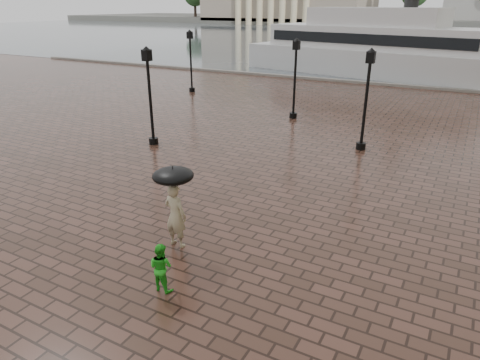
# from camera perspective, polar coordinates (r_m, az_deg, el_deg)

# --- Properties ---
(ground) EXTENTS (300.00, 300.00, 0.00)m
(ground) POSITION_cam_1_polar(r_m,az_deg,el_deg) (10.92, -20.39, -14.20)
(ground) COLOR #39231A
(ground) RESTS_ON ground
(harbour_water) EXTENTS (240.00, 240.00, 0.00)m
(harbour_water) POSITION_cam_1_polar(r_m,az_deg,el_deg) (97.86, 25.45, 16.67)
(harbour_water) COLOR #424C50
(harbour_water) RESTS_ON ground
(quay_edge) EXTENTS (80.00, 0.60, 0.30)m
(quay_edge) POSITION_cam_1_polar(r_m,az_deg,el_deg) (38.59, 17.91, 11.99)
(quay_edge) COLOR slate
(quay_edge) RESTS_ON ground
(far_shore) EXTENTS (300.00, 60.00, 2.00)m
(far_shore) POSITION_cam_1_polar(r_m,az_deg,el_deg) (165.64, 27.55, 18.20)
(far_shore) COLOR #4C4C47
(far_shore) RESTS_ON ground
(street_lamps) EXTENTS (21.44, 14.44, 4.40)m
(street_lamps) POSITION_cam_1_polar(r_m,az_deg,el_deg) (24.92, 7.86, 13.10)
(street_lamps) COLOR black
(street_lamps) RESTS_ON ground
(adult_pedestrian) EXTENTS (0.70, 0.48, 1.86)m
(adult_pedestrian) POSITION_cam_1_polar(r_m,az_deg,el_deg) (11.82, -8.59, -4.70)
(adult_pedestrian) COLOR tan
(adult_pedestrian) RESTS_ON ground
(child_pedestrian) EXTENTS (0.59, 0.46, 1.21)m
(child_pedestrian) POSITION_cam_1_polar(r_m,az_deg,el_deg) (10.30, -10.49, -11.34)
(child_pedestrian) COLOR green
(child_pedestrian) RESTS_ON ground
(ferry_near) EXTENTS (25.75, 10.99, 8.22)m
(ferry_near) POSITION_cam_1_polar(r_m,az_deg,el_deg) (43.68, 17.33, 16.45)
(ferry_near) COLOR silver
(ferry_near) RESTS_ON ground
(umbrella) EXTENTS (1.10, 1.10, 1.19)m
(umbrella) POSITION_cam_1_polar(r_m,az_deg,el_deg) (11.34, -8.93, 0.57)
(umbrella) COLOR black
(umbrella) RESTS_ON ground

